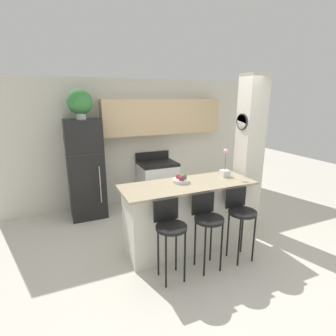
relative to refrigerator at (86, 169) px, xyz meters
The scene contains 12 objects.
ground_plane 2.31m from the refrigerator, 55.01° to the right, with size 14.00×14.00×0.00m, color beige.
wall_back 1.52m from the refrigerator, 11.71° to the left, with size 5.60×0.38×2.55m.
pillar_right 2.91m from the refrigerator, 32.21° to the right, with size 0.38×0.32×2.55m.
counter_bar 2.16m from the refrigerator, 55.01° to the right, with size 1.93×0.72×1.00m.
refrigerator is the anchor object (origin of this frame).
stove_range 1.49m from the refrigerator, ahead, with size 0.75×0.65×1.07m.
bar_stool_left 2.39m from the refrigerator, 73.02° to the right, with size 0.38×0.38×1.00m.
bar_stool_mid 2.60m from the refrigerator, 61.85° to the right, with size 0.38×0.38×1.00m.
bar_stool_right 2.88m from the refrigerator, 52.60° to the right, with size 0.38×0.38×1.00m.
potted_plant_on_fridge 1.20m from the refrigerator, 118.03° to the left, with size 0.43×0.43×0.51m.
orchid_vase 2.53m from the refrigerator, 41.02° to the right, with size 0.13×0.13×0.44m.
fruit_bowl 2.02m from the refrigerator, 55.30° to the right, with size 0.24×0.24×0.12m.
Camera 1 is at (-1.68, -3.14, 2.19)m, focal length 28.00 mm.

